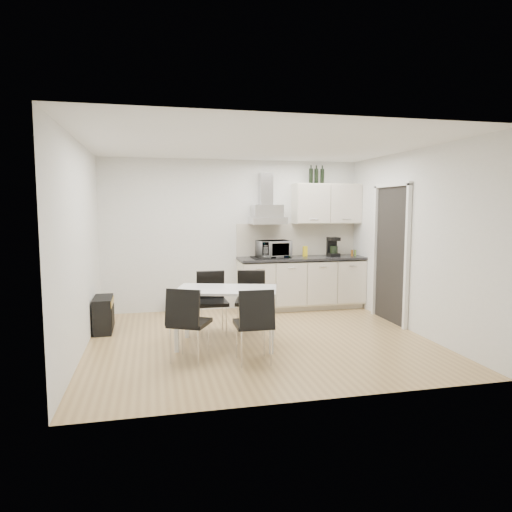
{
  "coord_description": "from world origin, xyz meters",
  "views": [
    {
      "loc": [
        -1.38,
        -5.86,
        1.8
      ],
      "look_at": [
        0.04,
        0.42,
        1.1
      ],
      "focal_mm": 32.0,
      "sensor_mm": 36.0,
      "label": 1
    }
  ],
  "objects_px": {
    "floor_speaker": "(172,305)",
    "guitar_amp": "(103,314)",
    "chair_far_left": "(212,304)",
    "chair_far_right": "(251,303)",
    "dining_table": "(227,295)",
    "chair_near_left": "(190,324)",
    "chair_near_right": "(253,325)",
    "kitchenette": "(303,262)"
  },
  "relations": [
    {
      "from": "floor_speaker",
      "to": "guitar_amp",
      "type": "bearing_deg",
      "value": -142.33
    },
    {
      "from": "chair_far_left",
      "to": "chair_far_right",
      "type": "height_order",
      "value": "same"
    },
    {
      "from": "dining_table",
      "to": "chair_near_left",
      "type": "height_order",
      "value": "chair_near_left"
    },
    {
      "from": "dining_table",
      "to": "guitar_amp",
      "type": "distance_m",
      "value": 1.98
    },
    {
      "from": "dining_table",
      "to": "guitar_amp",
      "type": "xyz_separation_m",
      "value": [
        -1.63,
        1.05,
        -0.41
      ]
    },
    {
      "from": "chair_near_right",
      "to": "floor_speaker",
      "type": "xyz_separation_m",
      "value": [
        -0.82,
        2.74,
        -0.31
      ]
    },
    {
      "from": "chair_far_left",
      "to": "kitchenette",
      "type": "bearing_deg",
      "value": -143.88
    },
    {
      "from": "dining_table",
      "to": "floor_speaker",
      "type": "relative_size",
      "value": 5.39
    },
    {
      "from": "chair_far_left",
      "to": "chair_near_right",
      "type": "relative_size",
      "value": 1.0
    },
    {
      "from": "chair_near_right",
      "to": "chair_far_right",
      "type": "bearing_deg",
      "value": 80.07
    },
    {
      "from": "chair_near_right",
      "to": "floor_speaker",
      "type": "height_order",
      "value": "chair_near_right"
    },
    {
      "from": "chair_far_right",
      "to": "floor_speaker",
      "type": "relative_size",
      "value": 3.33
    },
    {
      "from": "chair_far_right",
      "to": "chair_near_right",
      "type": "relative_size",
      "value": 1.0
    },
    {
      "from": "dining_table",
      "to": "chair_near_left",
      "type": "xyz_separation_m",
      "value": [
        -0.51,
        -0.49,
        -0.22
      ]
    },
    {
      "from": "kitchenette",
      "to": "floor_speaker",
      "type": "relative_size",
      "value": 9.54
    },
    {
      "from": "dining_table",
      "to": "chair_near_left",
      "type": "bearing_deg",
      "value": -120.7
    },
    {
      "from": "dining_table",
      "to": "floor_speaker",
      "type": "distance_m",
      "value": 2.19
    },
    {
      "from": "chair_near_right",
      "to": "guitar_amp",
      "type": "bearing_deg",
      "value": 137.02
    },
    {
      "from": "floor_speaker",
      "to": "kitchenette",
      "type": "bearing_deg",
      "value": -10.68
    },
    {
      "from": "chair_far_left",
      "to": "floor_speaker",
      "type": "xyz_separation_m",
      "value": [
        -0.5,
        1.47,
        -0.31
      ]
    },
    {
      "from": "chair_far_left",
      "to": "floor_speaker",
      "type": "bearing_deg",
      "value": -71.46
    },
    {
      "from": "kitchenette",
      "to": "dining_table",
      "type": "xyz_separation_m",
      "value": [
        -1.66,
        -1.87,
        -0.17
      ]
    },
    {
      "from": "kitchenette",
      "to": "floor_speaker",
      "type": "height_order",
      "value": "kitchenette"
    },
    {
      "from": "chair_far_left",
      "to": "chair_near_left",
      "type": "distance_m",
      "value": 1.12
    },
    {
      "from": "kitchenette",
      "to": "floor_speaker",
      "type": "xyz_separation_m",
      "value": [
        -2.28,
        0.17,
        -0.7
      ]
    },
    {
      "from": "kitchenette",
      "to": "floor_speaker",
      "type": "distance_m",
      "value": 2.39
    },
    {
      "from": "kitchenette",
      "to": "dining_table",
      "type": "distance_m",
      "value": 2.5
    },
    {
      "from": "chair_near_right",
      "to": "kitchenette",
      "type": "bearing_deg",
      "value": 61.14
    },
    {
      "from": "kitchenette",
      "to": "chair_far_right",
      "type": "bearing_deg",
      "value": -132.04
    },
    {
      "from": "chair_near_right",
      "to": "floor_speaker",
      "type": "bearing_deg",
      "value": 107.32
    },
    {
      "from": "kitchenette",
      "to": "guitar_amp",
      "type": "xyz_separation_m",
      "value": [
        -3.29,
        -0.82,
        -0.58
      ]
    },
    {
      "from": "kitchenette",
      "to": "chair_far_left",
      "type": "relative_size",
      "value": 2.86
    },
    {
      "from": "chair_near_right",
      "to": "guitar_amp",
      "type": "relative_size",
      "value": 1.45
    },
    {
      "from": "chair_far_right",
      "to": "dining_table",
      "type": "bearing_deg",
      "value": 64.84
    },
    {
      "from": "chair_near_right",
      "to": "guitar_amp",
      "type": "xyz_separation_m",
      "value": [
        -1.83,
        1.75,
        -0.19
      ]
    },
    {
      "from": "kitchenette",
      "to": "dining_table",
      "type": "bearing_deg",
      "value": -131.57
    },
    {
      "from": "dining_table",
      "to": "chair_near_right",
      "type": "relative_size",
      "value": 1.62
    },
    {
      "from": "chair_near_left",
      "to": "floor_speaker",
      "type": "height_order",
      "value": "chair_near_left"
    },
    {
      "from": "chair_far_right",
      "to": "floor_speaker",
      "type": "distance_m",
      "value": 1.88
    },
    {
      "from": "dining_table",
      "to": "chair_near_right",
      "type": "xyz_separation_m",
      "value": [
        0.2,
        -0.7,
        -0.22
      ]
    },
    {
      "from": "guitar_amp",
      "to": "kitchenette",
      "type": "bearing_deg",
      "value": 13.06
    },
    {
      "from": "chair_far_right",
      "to": "chair_near_right",
      "type": "bearing_deg",
      "value": 94.46
    }
  ]
}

